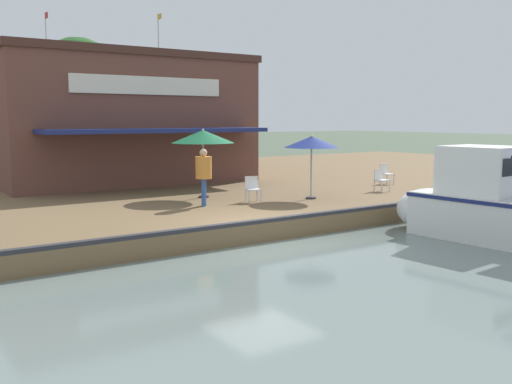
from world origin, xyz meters
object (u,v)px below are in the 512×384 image
at_px(motorboat_second_along, 490,207).
at_px(cafe_chair_far_corner_seat, 381,179).
at_px(waterfront_restaurant, 108,119).
at_px(person_at_quay_edge, 204,170).
at_px(patio_umbrella_near_quay_edge, 312,142).
at_px(patio_umbrella_by_entrance, 203,137).
at_px(cafe_chair_under_first_umbrella, 386,173).
at_px(tree_upstream_bank, 77,83).
at_px(cafe_chair_facing_river, 253,188).

bearing_deg(motorboat_second_along, cafe_chair_far_corner_seat, 159.64).
distance_m(waterfront_restaurant, person_at_quay_edge, 10.23).
distance_m(patio_umbrella_near_quay_edge, cafe_chair_far_corner_seat, 3.81).
relative_size(patio_umbrella_by_entrance, motorboat_second_along, 0.39).
height_order(patio_umbrella_by_entrance, cafe_chair_under_first_umbrella, patio_umbrella_by_entrance).
bearing_deg(motorboat_second_along, person_at_quay_edge, -142.35).
height_order(person_at_quay_edge, tree_upstream_bank, tree_upstream_bank).
bearing_deg(cafe_chair_under_first_umbrella, patio_umbrella_by_entrance, -94.69).
bearing_deg(cafe_chair_facing_river, waterfront_restaurant, -173.77).
distance_m(cafe_chair_facing_river, cafe_chair_far_corner_seat, 5.64).
distance_m(waterfront_restaurant, cafe_chair_under_first_umbrella, 12.79).
relative_size(waterfront_restaurant, cafe_chair_facing_river, 13.19).
distance_m(patio_umbrella_by_entrance, tree_upstream_bank, 14.06).
bearing_deg(cafe_chair_facing_river, cafe_chair_under_first_umbrella, 98.94).
bearing_deg(motorboat_second_along, patio_umbrella_near_quay_edge, -168.32).
relative_size(patio_umbrella_near_quay_edge, patio_umbrella_by_entrance, 0.91).
distance_m(motorboat_second_along, tree_upstream_bank, 23.01).
distance_m(waterfront_restaurant, cafe_chair_facing_river, 10.55).
distance_m(cafe_chair_under_first_umbrella, tree_upstream_bank, 17.32).
distance_m(waterfront_restaurant, cafe_chair_far_corner_seat, 12.80).
relative_size(cafe_chair_under_first_umbrella, motorboat_second_along, 0.14).
bearing_deg(patio_umbrella_by_entrance, cafe_chair_far_corner_seat, 70.33).
bearing_deg(person_at_quay_edge, waterfront_restaurant, 176.38).
bearing_deg(patio_umbrella_by_entrance, cafe_chair_under_first_umbrella, 85.31).
xyz_separation_m(patio_umbrella_near_quay_edge, tree_upstream_bank, (-16.19, -2.94, 2.73)).
xyz_separation_m(cafe_chair_under_first_umbrella, cafe_chair_facing_river, (1.20, -7.64, 0.00)).
xyz_separation_m(patio_umbrella_near_quay_edge, person_at_quay_edge, (-0.62, -3.88, -0.81)).
xyz_separation_m(waterfront_restaurant, tree_upstream_bank, (-5.48, 0.30, 1.92)).
xyz_separation_m(patio_umbrella_near_quay_edge, cafe_chair_facing_river, (-0.47, -2.12, -1.48)).
height_order(waterfront_restaurant, person_at_quay_edge, waterfront_restaurant).
bearing_deg(cafe_chair_facing_river, cafe_chair_far_corner_seat, 85.92).
bearing_deg(tree_upstream_bank, waterfront_restaurant, -3.15).
relative_size(cafe_chair_under_first_umbrella, person_at_quay_edge, 0.47).
xyz_separation_m(cafe_chair_facing_river, tree_upstream_bank, (-15.72, -0.82, 4.20)).
bearing_deg(motorboat_second_along, patio_umbrella_by_entrance, -153.62).
bearing_deg(tree_upstream_bank, cafe_chair_far_corner_seat, 21.80).
height_order(cafe_chair_facing_river, person_at_quay_edge, person_at_quay_edge).
bearing_deg(cafe_chair_far_corner_seat, motorboat_second_along, -20.36).
bearing_deg(cafe_chair_under_first_umbrella, patio_umbrella_near_quay_edge, -73.14).
xyz_separation_m(cafe_chair_under_first_umbrella, cafe_chair_far_corner_seat, (1.60, -2.01, 0.00)).
xyz_separation_m(motorboat_second_along, tree_upstream_bank, (-22.21, -4.19, 4.31)).
distance_m(cafe_chair_far_corner_seat, tree_upstream_bank, 17.86).
bearing_deg(patio_umbrella_by_entrance, motorboat_second_along, 26.38).
bearing_deg(patio_umbrella_by_entrance, cafe_chair_facing_river, 22.69).
bearing_deg(person_at_quay_edge, tree_upstream_bank, 176.54).
height_order(waterfront_restaurant, patio_umbrella_near_quay_edge, waterfront_restaurant).
xyz_separation_m(cafe_chair_far_corner_seat, person_at_quay_edge, (-0.55, -7.39, 0.67)).
distance_m(waterfront_restaurant, tree_upstream_bank, 5.82).
height_order(waterfront_restaurant, patio_umbrella_by_entrance, waterfront_restaurant).
bearing_deg(motorboat_second_along, waterfront_restaurant, -164.99).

